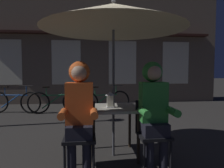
{
  "coord_description": "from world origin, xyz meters",
  "views": [
    {
      "loc": [
        -0.35,
        -3.0,
        1.28
      ],
      "look_at": [
        0.0,
        0.2,
        1.07
      ],
      "focal_mm": 32.88,
      "sensor_mm": 36.0,
      "label": 1
    }
  ],
  "objects_px": {
    "patio_umbrella": "(113,17)",
    "bicycle_third": "(104,101)",
    "bicycle_second": "(56,102)",
    "cafe_table": "(113,114)",
    "person_left_hooded": "(79,105)",
    "chair_left": "(80,132)",
    "lantern": "(110,99)",
    "chair_right": "(152,129)",
    "person_right_hooded": "(154,104)",
    "bicycle_nearest": "(14,102)"
  },
  "relations": [
    {
      "from": "lantern",
      "to": "bicycle_second",
      "type": "bearing_deg",
      "value": 111.49
    },
    {
      "from": "lantern",
      "to": "person_right_hooded",
      "type": "distance_m",
      "value": 0.66
    },
    {
      "from": "cafe_table",
      "to": "chair_left",
      "type": "height_order",
      "value": "chair_left"
    },
    {
      "from": "bicycle_second",
      "to": "bicycle_third",
      "type": "relative_size",
      "value": 1.02
    },
    {
      "from": "person_left_hooded",
      "to": "bicycle_nearest",
      "type": "bearing_deg",
      "value": 119.15
    },
    {
      "from": "bicycle_third",
      "to": "bicycle_second",
      "type": "bearing_deg",
      "value": 175.37
    },
    {
      "from": "bicycle_nearest",
      "to": "lantern",
      "type": "bearing_deg",
      "value": -53.29
    },
    {
      "from": "person_left_hooded",
      "to": "patio_umbrella",
      "type": "bearing_deg",
      "value": 41.57
    },
    {
      "from": "chair_left",
      "to": "person_right_hooded",
      "type": "height_order",
      "value": "person_right_hooded"
    },
    {
      "from": "cafe_table",
      "to": "person_right_hooded",
      "type": "xyz_separation_m",
      "value": [
        0.48,
        -0.43,
        0.21
      ]
    },
    {
      "from": "chair_right",
      "to": "cafe_table",
      "type": "bearing_deg",
      "value": 142.45
    },
    {
      "from": "cafe_table",
      "to": "patio_umbrella",
      "type": "height_order",
      "value": "patio_umbrella"
    },
    {
      "from": "person_right_hooded",
      "to": "chair_left",
      "type": "bearing_deg",
      "value": 176.61
    },
    {
      "from": "patio_umbrella",
      "to": "chair_left",
      "type": "bearing_deg",
      "value": -142.45
    },
    {
      "from": "cafe_table",
      "to": "bicycle_second",
      "type": "distance_m",
      "value": 3.57
    },
    {
      "from": "chair_right",
      "to": "person_left_hooded",
      "type": "distance_m",
      "value": 1.03
    },
    {
      "from": "lantern",
      "to": "chair_left",
      "type": "relative_size",
      "value": 0.27
    },
    {
      "from": "chair_left",
      "to": "bicycle_nearest",
      "type": "height_order",
      "value": "chair_left"
    },
    {
      "from": "chair_left",
      "to": "chair_right",
      "type": "height_order",
      "value": "same"
    },
    {
      "from": "chair_right",
      "to": "person_right_hooded",
      "type": "distance_m",
      "value": 0.36
    },
    {
      "from": "chair_right",
      "to": "bicycle_second",
      "type": "relative_size",
      "value": 0.52
    },
    {
      "from": "cafe_table",
      "to": "chair_right",
      "type": "relative_size",
      "value": 0.85
    },
    {
      "from": "person_left_hooded",
      "to": "person_right_hooded",
      "type": "relative_size",
      "value": 1.0
    },
    {
      "from": "patio_umbrella",
      "to": "bicycle_second",
      "type": "bearing_deg",
      "value": 112.47
    },
    {
      "from": "cafe_table",
      "to": "person_left_hooded",
      "type": "height_order",
      "value": "person_left_hooded"
    },
    {
      "from": "patio_umbrella",
      "to": "bicycle_third",
      "type": "bearing_deg",
      "value": 88.57
    },
    {
      "from": "patio_umbrella",
      "to": "person_left_hooded",
      "type": "distance_m",
      "value": 1.37
    },
    {
      "from": "lantern",
      "to": "bicycle_second",
      "type": "distance_m",
      "value": 3.61
    },
    {
      "from": "chair_right",
      "to": "person_right_hooded",
      "type": "bearing_deg",
      "value": -90.0
    },
    {
      "from": "lantern",
      "to": "bicycle_second",
      "type": "height_order",
      "value": "lantern"
    },
    {
      "from": "bicycle_third",
      "to": "lantern",
      "type": "bearing_deg",
      "value": -92.37
    },
    {
      "from": "cafe_table",
      "to": "bicycle_nearest",
      "type": "bearing_deg",
      "value": 127.52
    },
    {
      "from": "chair_left",
      "to": "chair_right",
      "type": "relative_size",
      "value": 1.0
    },
    {
      "from": "chair_right",
      "to": "bicycle_nearest",
      "type": "distance_m",
      "value": 4.89
    },
    {
      "from": "bicycle_second",
      "to": "bicycle_third",
      "type": "bearing_deg",
      "value": -4.63
    },
    {
      "from": "cafe_table",
      "to": "chair_left",
      "type": "xyz_separation_m",
      "value": [
        -0.48,
        -0.37,
        -0.15
      ]
    },
    {
      "from": "lantern",
      "to": "bicycle_nearest",
      "type": "distance_m",
      "value": 4.33
    },
    {
      "from": "lantern",
      "to": "person_left_hooded",
      "type": "height_order",
      "value": "person_left_hooded"
    },
    {
      "from": "bicycle_second",
      "to": "cafe_table",
      "type": "bearing_deg",
      "value": -67.53
    },
    {
      "from": "chair_left",
      "to": "person_right_hooded",
      "type": "bearing_deg",
      "value": -3.39
    },
    {
      "from": "person_right_hooded",
      "to": "bicycle_nearest",
      "type": "xyz_separation_m",
      "value": [
        -3.1,
        3.84,
        -0.5
      ]
    },
    {
      "from": "person_left_hooded",
      "to": "bicycle_third",
      "type": "bearing_deg",
      "value": 81.17
    },
    {
      "from": "person_right_hooded",
      "to": "bicycle_second",
      "type": "height_order",
      "value": "person_right_hooded"
    },
    {
      "from": "patio_umbrella",
      "to": "person_left_hooded",
      "type": "bearing_deg",
      "value": -138.43
    },
    {
      "from": "patio_umbrella",
      "to": "chair_right",
      "type": "bearing_deg",
      "value": -37.55
    },
    {
      "from": "bicycle_third",
      "to": "person_left_hooded",
      "type": "bearing_deg",
      "value": -98.83
    },
    {
      "from": "chair_left",
      "to": "bicycle_nearest",
      "type": "xyz_separation_m",
      "value": [
        -2.14,
        3.78,
        -0.14
      ]
    },
    {
      "from": "lantern",
      "to": "bicycle_nearest",
      "type": "xyz_separation_m",
      "value": [
        -2.57,
        3.44,
        -0.51
      ]
    },
    {
      "from": "chair_right",
      "to": "bicycle_second",
      "type": "bearing_deg",
      "value": 116.7
    },
    {
      "from": "patio_umbrella",
      "to": "bicycle_third",
      "type": "relative_size",
      "value": 1.4
    }
  ]
}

